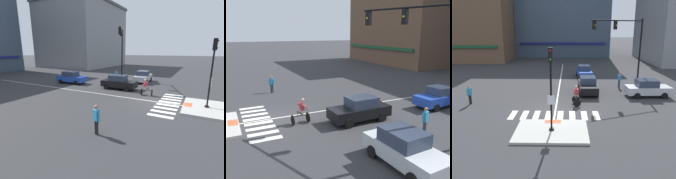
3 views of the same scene
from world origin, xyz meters
TOP-DOWN VIEW (x-y plane):
  - ground_plane at (0.00, 0.00)m, footprint 300.00×300.00m
  - tactile_pad_front at (0.00, -2.47)m, footprint 1.10×0.60m
  - crosswalk_stripe_a at (-3.14, -0.94)m, footprint 0.44×1.80m
  - crosswalk_stripe_b at (-2.25, -0.94)m, footprint 0.44×1.80m
  - crosswalk_stripe_c at (-1.35, -0.94)m, footprint 0.44×1.80m
  - crosswalk_stripe_d at (-0.45, -0.94)m, footprint 0.44×1.80m
  - crosswalk_stripe_e at (0.45, -0.94)m, footprint 0.44×1.80m
  - crosswalk_stripe_f at (1.35, -0.94)m, footprint 0.44×1.80m
  - crosswalk_stripe_g at (2.25, -0.94)m, footprint 0.44×1.80m
  - crosswalk_stripe_h at (3.14, -0.94)m, footprint 0.44×1.80m
  - lane_centre_line at (0.02, 10.00)m, footprint 0.14×28.00m
  - traffic_light_mast at (6.96, 6.82)m, footprint 5.51×2.39m
  - building_corner_left at (-21.07, 31.57)m, footprint 21.61×16.03m
  - car_silver_cross_right at (8.57, 4.10)m, footprint 4.17×1.99m
  - car_blue_eastbound_far at (3.09, 12.57)m, footprint 2.02×4.19m
  - car_black_eastbound_mid at (2.99, 5.23)m, footprint 1.89×4.13m
  - cyclist at (1.71, 1.56)m, footprint 0.75×1.14m
  - pedestrian_at_curb_left at (-7.38, 1.49)m, footprint 0.34×0.52m
  - pedestrian_waiting_far_side at (6.60, 7.38)m, footprint 0.32×0.53m

SIDE VIEW (x-z plane):
  - ground_plane at x=0.00m, z-range 0.00..0.00m
  - crosswalk_stripe_a at x=-3.14m, z-range 0.00..0.01m
  - crosswalk_stripe_b at x=-2.25m, z-range 0.00..0.01m
  - crosswalk_stripe_c at x=-1.35m, z-range 0.00..0.01m
  - crosswalk_stripe_d at x=-0.45m, z-range 0.00..0.01m
  - crosswalk_stripe_e at x=0.45m, z-range 0.00..0.01m
  - crosswalk_stripe_f at x=1.35m, z-range 0.00..0.01m
  - crosswalk_stripe_g at x=2.25m, z-range 0.00..0.01m
  - crosswalk_stripe_h at x=3.14m, z-range 0.00..0.01m
  - lane_centre_line at x=0.02m, z-range 0.00..0.01m
  - tactile_pad_front at x=0.00m, z-range 0.15..0.16m
  - car_silver_cross_right at x=8.57m, z-range -0.01..1.63m
  - car_blue_eastbound_far at x=3.09m, z-range -0.01..1.63m
  - car_black_eastbound_mid at x=2.99m, z-range -0.01..1.63m
  - cyclist at x=1.71m, z-range 0.03..1.71m
  - pedestrian_at_curb_left at x=-7.38m, z-range 0.15..1.82m
  - pedestrian_waiting_far_side at x=6.60m, z-range 0.15..1.82m
  - traffic_light_mast at x=6.96m, z-range 1.42..8.72m
  - building_corner_left at x=-21.07m, z-range 0.02..16.01m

